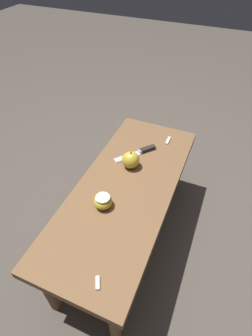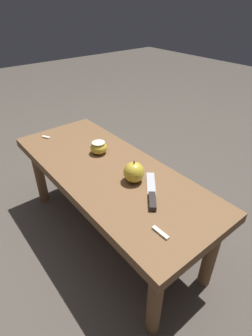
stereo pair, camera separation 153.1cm
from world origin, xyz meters
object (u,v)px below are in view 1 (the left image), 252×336
object	(u,v)px
wooden_bench	(125,195)
knife	(141,151)
apple_whole	(131,160)
apple_cut	(103,201)

from	to	relation	value
wooden_bench	knife	distance (m)	0.26
wooden_bench	apple_whole	xyz separation A→B (m)	(-0.13, -0.03, 0.10)
knife	apple_cut	size ratio (longest dim) A/B	2.47
apple_whole	wooden_bench	bearing A→B (deg)	12.23
wooden_bench	apple_whole	bearing A→B (deg)	-167.77
apple_cut	apple_whole	bearing A→B (deg)	176.81
wooden_bench	knife	bearing A→B (deg)	-176.13
knife	apple_cut	xyz separation A→B (m)	(0.39, -0.03, 0.02)
knife	apple_whole	size ratio (longest dim) A/B	2.06
wooden_bench	apple_cut	size ratio (longest dim) A/B	13.34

